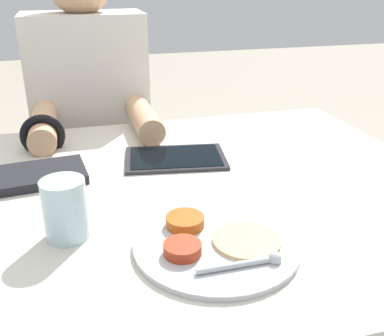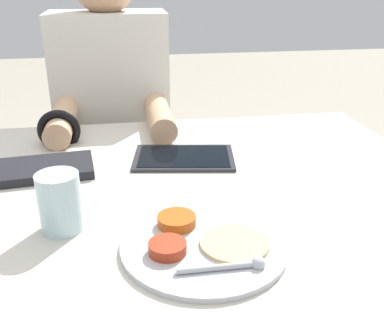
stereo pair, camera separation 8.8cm
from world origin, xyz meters
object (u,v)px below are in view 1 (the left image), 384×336
at_px(person_diner, 95,160).
at_px(drinking_glass, 65,209).
at_px(thali_tray, 215,243).
at_px(red_notebook, 36,176).
at_px(tablet_device, 175,158).

xyz_separation_m(person_diner, drinking_glass, (-0.08, -0.74, 0.22)).
height_order(thali_tray, drinking_glass, drinking_glass).
distance_m(thali_tray, red_notebook, 0.45).
xyz_separation_m(tablet_device, person_diner, (-0.17, 0.46, -0.18)).
height_order(red_notebook, person_diner, person_diner).
height_order(thali_tray, tablet_device, thali_tray).
relative_size(tablet_device, person_diner, 0.21).
xyz_separation_m(red_notebook, tablet_device, (0.32, 0.03, -0.00)).
xyz_separation_m(thali_tray, tablet_device, (0.02, 0.37, -0.00)).
distance_m(thali_tray, person_diner, 0.86).
distance_m(red_notebook, tablet_device, 0.32).
bearing_deg(person_diner, thali_tray, -79.95).
distance_m(tablet_device, drinking_glass, 0.38).
bearing_deg(tablet_device, thali_tray, -93.47).
distance_m(thali_tray, tablet_device, 0.37).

